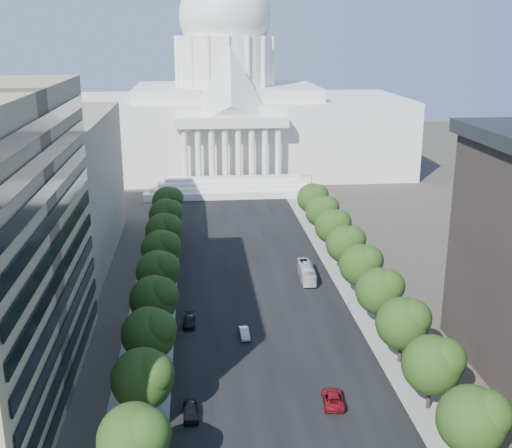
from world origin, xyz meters
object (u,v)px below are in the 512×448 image
object	(u,v)px
car_silver	(244,333)
city_bus	(307,272)
car_dark_b	(189,322)
car_dark_a	(190,411)
car_red	(333,398)

from	to	relation	value
car_silver	city_bus	world-z (taller)	city_bus
car_dark_b	city_bus	distance (m)	29.24
car_silver	car_dark_b	world-z (taller)	car_dark_b
car_dark_a	city_bus	bearing A→B (deg)	60.19
car_dark_a	car_red	size ratio (longest dim) A/B	0.85
car_silver	city_bus	distance (m)	27.46
car_dark_b	city_bus	xyz separation A→B (m)	(22.65, 18.48, 0.77)
car_red	car_dark_b	distance (m)	31.16
car_dark_b	car_dark_a	bearing A→B (deg)	-87.65
car_red	car_silver	bearing A→B (deg)	-57.94
car_red	car_dark_b	size ratio (longest dim) A/B	1.16
car_silver	city_bus	size ratio (longest dim) A/B	0.39
car_dark_a	car_red	bearing A→B (deg)	0.61
car_silver	car_dark_a	bearing A→B (deg)	-115.02
car_dark_a	city_bus	size ratio (longest dim) A/B	0.45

